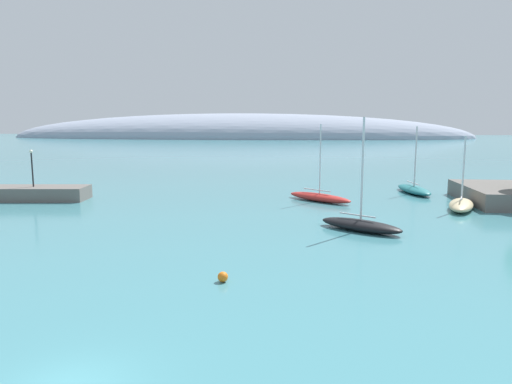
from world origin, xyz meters
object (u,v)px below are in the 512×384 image
Objects in this scene: sailboat_teal_near_shore at (414,189)px; sailboat_sand_end_of_line at (461,204)px; sailboat_red_outer_mooring at (319,197)px; mooring_buoy_orange at (223,277)px; harbor_lamp_post at (32,164)px; sailboat_black_mid_mooring at (361,224)px.

sailboat_sand_end_of_line is at bearing 0.77° from sailboat_teal_near_shore.
mooring_buoy_orange is (-6.03, -26.76, -0.20)m from sailboat_red_outer_mooring.
mooring_buoy_orange is at bearing -38.16° from sailboat_teal_near_shore.
sailboat_red_outer_mooring is 14.21m from sailboat_sand_end_of_line.
sailboat_red_outer_mooring is 1.14× the size of sailboat_sand_end_of_line.
sailboat_sand_end_of_line is at bearing -1.58° from harbor_lamp_post.
harbor_lamp_post reaches higher than mooring_buoy_orange.
sailboat_sand_end_of_line is 12.75× the size of mooring_buoy_orange.
sailboat_black_mid_mooring is 14.00m from sailboat_red_outer_mooring.
sailboat_sand_end_of_line is 30.43m from mooring_buoy_orange.
harbor_lamp_post is at bearing -88.29° from sailboat_teal_near_shore.
sailboat_teal_near_shore is at bearing 62.46° from mooring_buoy_orange.
sailboat_teal_near_shore is 22.51m from sailboat_black_mid_mooring.
sailboat_sand_end_of_line is at bearing 24.92° from sailboat_red_outer_mooring.
sailboat_red_outer_mooring is 27.44m from mooring_buoy_orange.
mooring_buoy_orange is (-17.62, -33.79, -0.21)m from sailboat_teal_near_shore.
sailboat_sand_end_of_line is 45.32m from harbor_lamp_post.
sailboat_teal_near_shore is 44.18m from harbor_lamp_post.
sailboat_red_outer_mooring is 31.72m from harbor_lamp_post.
sailboat_teal_near_shore is 1.13× the size of sailboat_sand_end_of_line.
sailboat_black_mid_mooring is 15.69× the size of mooring_buoy_orange.
sailboat_red_outer_mooring is at bearing 77.31° from mooring_buoy_orange.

